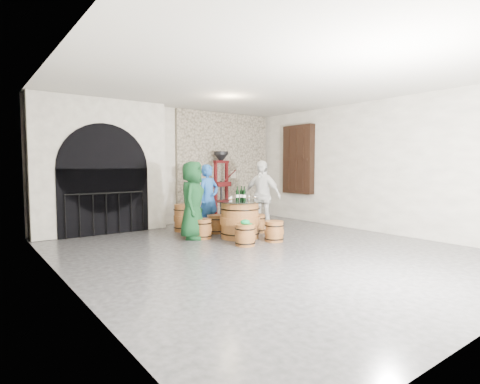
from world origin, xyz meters
TOP-DOWN VIEW (x-y plane):
  - ground at (0.00, 0.00)m, footprint 8.00×8.00m
  - wall_back at (0.00, 4.00)m, footprint 8.00×0.00m
  - wall_left at (-3.50, 0.00)m, footprint 0.00×8.00m
  - wall_right at (3.50, 0.00)m, footprint 0.00×8.00m
  - ceiling at (0.00, 0.00)m, footprint 8.00×8.00m
  - stone_facing_panel at (1.80, 3.94)m, footprint 3.20×0.12m
  - arched_opening at (-1.90, 3.74)m, footprint 3.10×0.60m
  - shuttered_window at (3.38, 2.40)m, footprint 0.23×1.10m
  - barrel_table at (0.37, 1.25)m, footprint 1.09×1.09m
  - barrel_stool_left at (-0.34, 1.69)m, footprint 0.43×0.43m
  - barrel_stool_far at (0.27, 2.07)m, footprint 0.43×0.43m
  - barrel_stool_right at (1.13, 1.57)m, footprint 0.43×0.43m
  - barrel_stool_near_right at (0.72, 0.49)m, footprint 0.43×0.43m
  - barrel_stool_near_left at (-0.04, 0.52)m, footprint 0.43×0.43m
  - green_cap at (-0.04, 0.52)m, footprint 0.24×0.19m
  - person_green at (-0.52, 1.81)m, footprint 0.97×0.99m
  - person_blue at (0.24, 2.35)m, footprint 0.66×0.49m
  - person_white at (1.35, 1.66)m, footprint 0.76×1.11m
  - wine_bottle_left at (0.37, 1.34)m, footprint 0.08×0.08m
  - wine_bottle_center at (0.47, 1.22)m, footprint 0.08×0.08m
  - wine_bottle_right at (0.46, 1.31)m, footprint 0.08×0.08m
  - tasting_glass_a at (0.06, 1.20)m, footprint 0.05×0.05m
  - tasting_glass_b at (0.70, 1.33)m, footprint 0.05×0.05m
  - tasting_glass_c at (0.25, 1.41)m, footprint 0.05×0.05m
  - tasting_glass_d at (0.51, 1.40)m, footprint 0.05×0.05m
  - tasting_glass_e at (0.74, 1.17)m, footprint 0.05×0.05m
  - tasting_glass_f at (0.12, 1.24)m, footprint 0.05×0.05m
  - side_barrel at (-0.21, 2.79)m, footprint 0.50×0.50m
  - corking_press at (1.41, 3.52)m, footprint 0.86×0.52m
  - control_box at (2.05, 3.86)m, footprint 0.18×0.10m

SIDE VIEW (x-z plane):
  - ground at x=0.00m, z-range 0.00..0.00m
  - barrel_stool_left at x=-0.34m, z-range 0.00..0.44m
  - barrel_stool_far at x=0.27m, z-range 0.00..0.44m
  - barrel_stool_right at x=1.13m, z-range 0.00..0.44m
  - barrel_stool_near_right at x=0.72m, z-range 0.00..0.44m
  - barrel_stool_near_left at x=-0.04m, z-range 0.00..0.44m
  - side_barrel at x=-0.21m, z-range 0.00..0.66m
  - barrel_table at x=0.37m, z-range 0.00..0.83m
  - green_cap at x=-0.04m, z-range 0.43..0.53m
  - person_blue at x=0.24m, z-range 0.00..1.65m
  - person_green at x=-0.52m, z-range 0.00..1.72m
  - person_white at x=1.35m, z-range 0.00..1.75m
  - tasting_glass_a at x=0.06m, z-range 0.84..0.93m
  - tasting_glass_b at x=0.70m, z-range 0.84..0.93m
  - tasting_glass_c at x=0.25m, z-range 0.84..0.93m
  - tasting_glass_d at x=0.51m, z-range 0.84..0.93m
  - tasting_glass_e at x=0.74m, z-range 0.84..0.93m
  - tasting_glass_f at x=0.12m, z-range 0.84..0.93m
  - wine_bottle_left at x=0.37m, z-range 0.80..1.13m
  - wine_bottle_center at x=0.47m, z-range 0.80..1.13m
  - wine_bottle_right at x=0.46m, z-range 0.80..1.13m
  - corking_press at x=1.41m, z-range 0.17..2.19m
  - control_box at x=2.05m, z-range 1.24..1.46m
  - arched_opening at x=-1.90m, z-range -0.01..3.18m
  - wall_back at x=0.00m, z-range -2.40..5.60m
  - wall_left at x=-3.50m, z-range -2.40..5.60m
  - wall_right at x=3.50m, z-range -2.40..5.60m
  - stone_facing_panel at x=1.80m, z-range 0.01..3.19m
  - shuttered_window at x=3.38m, z-range 0.80..2.80m
  - ceiling at x=0.00m, z-range 3.20..3.20m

